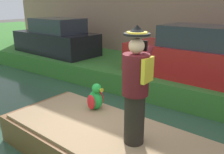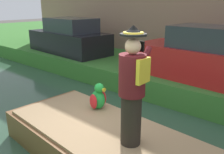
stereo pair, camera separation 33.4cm
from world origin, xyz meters
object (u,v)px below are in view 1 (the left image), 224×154
(parked_car_dark, at_px, (56,39))
(boat, at_px, (107,145))
(parrot_plush, at_px, (96,98))
(parked_car_red, at_px, (195,56))
(person_pirate, at_px, (136,88))

(parked_car_dark, bearing_deg, boat, -124.52)
(boat, height_order, parked_car_dark, parked_car_dark)
(parrot_plush, height_order, parked_car_red, parked_car_red)
(boat, bearing_deg, parked_car_dark, 55.48)
(parked_car_red, relative_size, parked_car_dark, 1.00)
(person_pirate, distance_m, parrot_plush, 1.57)
(person_pirate, relative_size, parked_car_dark, 0.45)
(person_pirate, distance_m, parked_car_dark, 7.48)
(person_pirate, xyz_separation_m, parked_car_dark, (3.99, 6.32, -0.25))
(person_pirate, bearing_deg, parked_car_dark, 43.10)
(boat, distance_m, parked_car_dark, 7.03)
(person_pirate, bearing_deg, boat, 71.08)
(parrot_plush, xyz_separation_m, parked_car_red, (3.39, -0.98, 0.43))
(boat, height_order, parrot_plush, parrot_plush)
(parked_car_red, bearing_deg, parrot_plush, 163.89)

